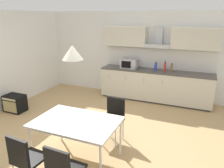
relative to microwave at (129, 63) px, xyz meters
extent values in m
cube|color=tan|center=(-0.09, -2.61, -1.05)|extent=(7.96, 8.75, 0.02)
cube|color=white|center=(-0.09, 0.36, 0.22)|extent=(6.37, 0.10, 2.54)
cube|color=#333333|center=(0.80, 0.00, -1.02)|extent=(3.03, 0.56, 0.05)
cube|color=beige|center=(0.80, 0.00, -0.58)|extent=(3.16, 0.61, 0.82)
cube|color=#4C4742|center=(0.80, 0.00, -0.16)|extent=(3.18, 0.63, 0.03)
cube|color=silver|center=(-0.52, -0.32, -0.38)|extent=(0.01, 0.01, 0.14)
cube|color=silver|center=(0.01, -0.32, -0.38)|extent=(0.01, 0.01, 0.14)
cube|color=silver|center=(0.53, -0.32, -0.38)|extent=(0.01, 0.01, 0.14)
cube|color=silver|center=(1.06, -0.32, -0.38)|extent=(0.01, 0.01, 0.14)
cube|color=silver|center=(0.80, 0.29, 0.15)|extent=(3.16, 0.02, 0.57)
cube|color=beige|center=(-0.17, 0.14, 0.78)|extent=(1.23, 0.34, 0.56)
cube|color=beige|center=(1.76, 0.14, 0.78)|extent=(1.23, 0.34, 0.56)
cube|color=#B7BABF|center=(0.80, 0.12, 0.55)|extent=(0.70, 0.40, 0.10)
cube|color=#B7BABF|center=(0.80, 0.23, 0.81)|extent=(0.20, 0.16, 0.51)
cube|color=#ADADB2|center=(0.00, 0.00, 0.00)|extent=(0.48, 0.34, 0.28)
cube|color=black|center=(-0.04, -0.17, 0.00)|extent=(0.29, 0.01, 0.20)
cylinder|color=red|center=(1.05, 0.01, -0.02)|extent=(0.06, 0.06, 0.25)
cylinder|color=black|center=(1.05, 0.01, 0.14)|extent=(0.02, 0.02, 0.05)
cylinder|color=brown|center=(1.24, -0.03, -0.03)|extent=(0.07, 0.07, 0.21)
cylinder|color=black|center=(1.24, -0.03, 0.09)|extent=(0.03, 0.03, 0.05)
cylinder|color=blue|center=(0.79, 0.04, -0.04)|extent=(0.08, 0.08, 0.20)
cylinder|color=black|center=(0.79, 0.04, 0.08)|extent=(0.03, 0.03, 0.04)
cube|color=silver|center=(0.18, -3.29, -0.32)|extent=(1.38, 0.93, 0.04)
cylinder|color=silver|center=(-0.45, -3.70, -0.69)|extent=(0.04, 0.04, 0.71)
cylinder|color=silver|center=(0.82, -3.70, -0.69)|extent=(0.04, 0.04, 0.71)
cylinder|color=silver|center=(-0.45, -2.89, -0.69)|extent=(0.04, 0.04, 0.71)
cylinder|color=silver|center=(0.82, -2.89, -0.69)|extent=(0.04, 0.04, 0.71)
cube|color=black|center=(0.50, -2.53, -0.59)|extent=(0.43, 0.43, 0.04)
cube|color=black|center=(0.51, -2.35, -0.37)|extent=(0.38, 0.07, 0.40)
cylinder|color=silver|center=(0.65, -2.71, -0.83)|extent=(0.02, 0.02, 0.43)
cylinder|color=silver|center=(0.31, -2.68, -0.83)|extent=(0.02, 0.02, 0.43)
cylinder|color=silver|center=(0.68, -2.37, -0.83)|extent=(0.02, 0.02, 0.43)
cylinder|color=silver|center=(0.34, -2.34, -0.83)|extent=(0.02, 0.02, 0.43)
cube|color=black|center=(-0.13, -4.06, -0.59)|extent=(0.43, 0.43, 0.04)
cube|color=black|center=(-0.14, -4.24, -0.37)|extent=(0.38, 0.07, 0.40)
cylinder|color=silver|center=(-0.28, -3.88, -0.83)|extent=(0.02, 0.02, 0.43)
cube|color=black|center=(0.49, -4.24, -0.37)|extent=(0.38, 0.06, 0.40)
cube|color=black|center=(-2.39, -2.16, -0.82)|extent=(0.52, 0.36, 0.44)
cube|color=tan|center=(-2.39, -2.35, -0.86)|extent=(0.44, 0.01, 0.29)
cube|color=beige|center=(-2.39, -2.35, -0.66)|extent=(0.44, 0.01, 0.05)
cone|color=silver|center=(0.18, -3.29, 0.83)|extent=(0.32, 0.32, 0.22)
camera|label=1|loc=(1.98, -6.06, 1.36)|focal=35.00mm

